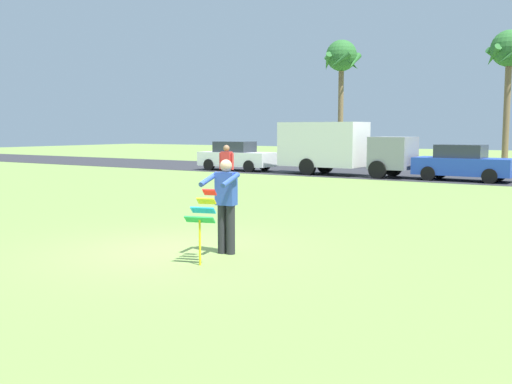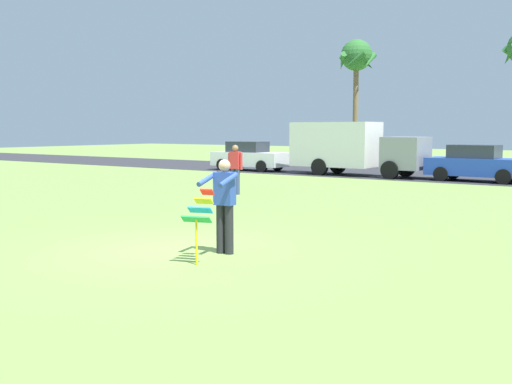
{
  "view_description": "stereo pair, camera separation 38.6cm",
  "coord_description": "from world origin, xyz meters",
  "px_view_note": "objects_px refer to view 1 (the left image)",
  "views": [
    {
      "loc": [
        7.28,
        -8.41,
        2.28
      ],
      "look_at": [
        1.0,
        1.31,
        1.05
      ],
      "focal_mm": 41.74,
      "sensor_mm": 36.0,
      "label": 1
    },
    {
      "loc": [
        7.6,
        -8.19,
        2.28
      ],
      "look_at": [
        1.0,
        1.31,
        1.05
      ],
      "focal_mm": 41.74,
      "sensor_mm": 36.0,
      "label": 2
    }
  ],
  "objects_px": {
    "parked_car_blue": "(463,163)",
    "palm_tree_left_near": "(341,61)",
    "parked_car_white": "(236,157)",
    "person_walker_near": "(227,168)",
    "kite_held": "(203,214)",
    "palm_tree_right_near": "(509,54)",
    "person_kite_flyer": "(226,202)",
    "parked_truck_grey_van": "(338,147)"
  },
  "relations": [
    {
      "from": "parked_car_white",
      "to": "parked_car_blue",
      "type": "bearing_deg",
      "value": 0.01
    },
    {
      "from": "kite_held",
      "to": "person_walker_near",
      "type": "height_order",
      "value": "person_walker_near"
    },
    {
      "from": "parked_car_white",
      "to": "person_kite_flyer",
      "type": "bearing_deg",
      "value": -55.76
    },
    {
      "from": "parked_car_blue",
      "to": "parked_car_white",
      "type": "bearing_deg",
      "value": -179.99
    },
    {
      "from": "palm_tree_left_near",
      "to": "palm_tree_right_near",
      "type": "bearing_deg",
      "value": -2.61
    },
    {
      "from": "person_kite_flyer",
      "to": "parked_car_white",
      "type": "height_order",
      "value": "person_kite_flyer"
    },
    {
      "from": "person_kite_flyer",
      "to": "palm_tree_left_near",
      "type": "height_order",
      "value": "palm_tree_left_near"
    },
    {
      "from": "kite_held",
      "to": "parked_truck_grey_van",
      "type": "distance_m",
      "value": 20.09
    },
    {
      "from": "palm_tree_right_near",
      "to": "parked_car_blue",
      "type": "bearing_deg",
      "value": -89.26
    },
    {
      "from": "palm_tree_left_near",
      "to": "parked_car_white",
      "type": "bearing_deg",
      "value": -96.61
    },
    {
      "from": "person_kite_flyer",
      "to": "parked_car_white",
      "type": "xyz_separation_m",
      "value": [
        -12.39,
        18.2,
        -0.18
      ]
    },
    {
      "from": "parked_car_white",
      "to": "parked_car_blue",
      "type": "xyz_separation_m",
      "value": [
        12.14,
        0.0,
        0.0
      ]
    },
    {
      "from": "parked_truck_grey_van",
      "to": "person_kite_flyer",
      "type": "bearing_deg",
      "value": -70.92
    },
    {
      "from": "person_kite_flyer",
      "to": "palm_tree_right_near",
      "type": "height_order",
      "value": "palm_tree_right_near"
    },
    {
      "from": "kite_held",
      "to": "parked_car_white",
      "type": "xyz_separation_m",
      "value": [
        -12.51,
        19.03,
        -0.08
      ]
    },
    {
      "from": "parked_truck_grey_van",
      "to": "palm_tree_right_near",
      "type": "relative_size",
      "value": 0.85
    },
    {
      "from": "parked_car_blue",
      "to": "palm_tree_right_near",
      "type": "bearing_deg",
      "value": 90.74
    },
    {
      "from": "parked_truck_grey_van",
      "to": "palm_tree_right_near",
      "type": "height_order",
      "value": "palm_tree_right_near"
    },
    {
      "from": "kite_held",
      "to": "palm_tree_left_near",
      "type": "height_order",
      "value": "palm_tree_left_near"
    },
    {
      "from": "person_kite_flyer",
      "to": "parked_car_blue",
      "type": "bearing_deg",
      "value": 90.79
    },
    {
      "from": "palm_tree_right_near",
      "to": "kite_held",
      "type": "bearing_deg",
      "value": -89.01
    },
    {
      "from": "parked_car_blue",
      "to": "palm_tree_left_near",
      "type": "relative_size",
      "value": 0.51
    },
    {
      "from": "kite_held",
      "to": "person_walker_near",
      "type": "bearing_deg",
      "value": 123.57
    },
    {
      "from": "palm_tree_left_near",
      "to": "person_kite_flyer",
      "type": "bearing_deg",
      "value": -68.95
    },
    {
      "from": "parked_truck_grey_van",
      "to": "parked_car_white",
      "type": "bearing_deg",
      "value": -180.0
    },
    {
      "from": "parked_car_white",
      "to": "person_walker_near",
      "type": "distance_m",
      "value": 12.05
    },
    {
      "from": "parked_truck_grey_van",
      "to": "person_walker_near",
      "type": "bearing_deg",
      "value": -87.23
    },
    {
      "from": "parked_truck_grey_van",
      "to": "palm_tree_left_near",
      "type": "relative_size",
      "value": 0.81
    },
    {
      "from": "parked_car_white",
      "to": "person_walker_near",
      "type": "bearing_deg",
      "value": -56.89
    },
    {
      "from": "palm_tree_right_near",
      "to": "person_walker_near",
      "type": "relative_size",
      "value": 4.6
    },
    {
      "from": "parked_car_white",
      "to": "palm_tree_right_near",
      "type": "bearing_deg",
      "value": 40.53
    },
    {
      "from": "parked_car_blue",
      "to": "person_kite_flyer",
      "type": "bearing_deg",
      "value": -89.21
    },
    {
      "from": "kite_held",
      "to": "parked_car_white",
      "type": "distance_m",
      "value": 22.77
    },
    {
      "from": "kite_held",
      "to": "parked_truck_grey_van",
      "type": "bearing_deg",
      "value": 108.64
    },
    {
      "from": "parked_car_white",
      "to": "person_walker_near",
      "type": "height_order",
      "value": "person_walker_near"
    },
    {
      "from": "person_kite_flyer",
      "to": "parked_car_white",
      "type": "bearing_deg",
      "value": 124.24
    },
    {
      "from": "person_kite_flyer",
      "to": "person_walker_near",
      "type": "bearing_deg",
      "value": 125.61
    },
    {
      "from": "parked_car_white",
      "to": "parked_truck_grey_van",
      "type": "bearing_deg",
      "value": 0.0
    },
    {
      "from": "parked_car_white",
      "to": "parked_car_blue",
      "type": "distance_m",
      "value": 12.14
    },
    {
      "from": "palm_tree_left_near",
      "to": "parked_truck_grey_van",
      "type": "bearing_deg",
      "value": -65.73
    },
    {
      "from": "person_kite_flyer",
      "to": "parked_car_blue",
      "type": "xyz_separation_m",
      "value": [
        -0.25,
        18.21,
        -0.18
      ]
    },
    {
      "from": "person_walker_near",
      "to": "kite_held",
      "type": "bearing_deg",
      "value": -56.43
    }
  ]
}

